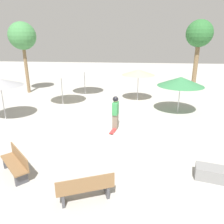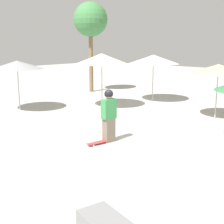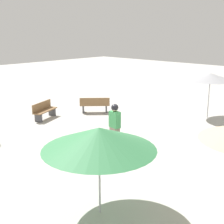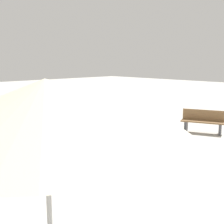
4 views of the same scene
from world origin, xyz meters
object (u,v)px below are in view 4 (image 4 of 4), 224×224
(skater_main, at_px, (91,128))
(shade_umbrella_cream, at_px, (46,107))
(skateboard, at_px, (103,156))
(concrete_ledge, at_px, (98,115))
(bench_near, at_px, (203,121))

(skater_main, relative_size, shade_umbrella_cream, 0.64)
(skater_main, height_order, skateboard, skater_main)
(concrete_ledge, xyz_separation_m, shade_umbrella_cream, (8.26, -7.82, 2.12))
(concrete_ledge, bearing_deg, skater_main, -42.97)
(bench_near, relative_size, shade_umbrella_cream, 0.63)
(skater_main, height_order, shade_umbrella_cream, shade_umbrella_cream)
(bench_near, distance_m, shade_umbrella_cream, 9.86)
(skateboard, xyz_separation_m, shade_umbrella_cream, (3.88, -4.19, 2.27))
(skater_main, relative_size, bench_near, 1.02)
(concrete_ledge, bearing_deg, skateboard, -39.63)
(shade_umbrella_cream, bearing_deg, skateboard, 132.76)
(skateboard, relative_size, bench_near, 0.50)
(shade_umbrella_cream, bearing_deg, skater_main, 136.05)
(skater_main, distance_m, skateboard, 0.94)
(skater_main, relative_size, concrete_ledge, 0.59)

